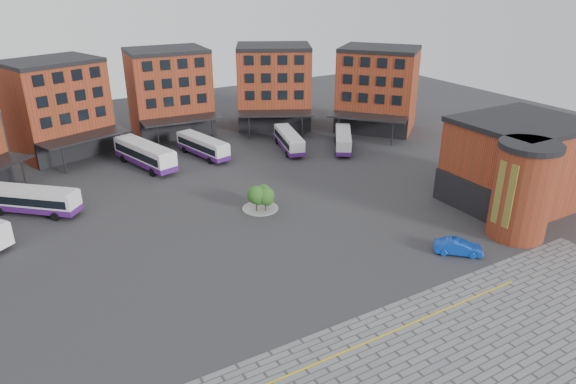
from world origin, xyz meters
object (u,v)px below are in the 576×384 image
bus_e (289,140)px  blue_car (458,247)px  tree_island (262,196)px  bus_b (32,200)px  bus_f (343,140)px  bus_c (145,154)px  bus_d (203,146)px

bus_e → blue_car: (-1.73, -37.46, -0.84)m
tree_island → bus_b: 27.18m
tree_island → bus_f: (22.07, 14.08, -0.26)m
tree_island → bus_e: size_ratio=0.40×
bus_e → bus_f: (7.77, -4.10, -0.03)m
bus_b → bus_c: bearing=-19.1°
bus_b → bus_e: (38.24, 5.31, -0.12)m
tree_island → bus_d: bearing=87.1°
bus_b → bus_f: size_ratio=1.04×
bus_b → bus_f: 46.02m
bus_b → bus_d: (25.06, 9.24, -0.07)m
bus_c → bus_b: bearing=-165.8°
bus_d → blue_car: (11.45, -41.39, -0.89)m
bus_c → bus_d: bearing=-14.9°
bus_d → bus_f: size_ratio=1.13×
bus_f → blue_car: bearing=-71.4°
bus_b → bus_e: 38.60m
tree_island → bus_b: tree_island is taller
blue_car → bus_b: bearing=89.9°
blue_car → bus_c: bearing=67.7°
bus_c → bus_d: bus_c is taller
bus_e → bus_f: bus_e is taller
bus_c → tree_island: bearing=-85.7°
bus_c → bus_f: size_ratio=1.31×
tree_island → bus_c: 23.40m
bus_d → bus_e: (13.18, -3.93, -0.04)m
bus_f → tree_island: bearing=-112.9°
tree_island → bus_d: (1.12, 22.11, -0.18)m
bus_b → bus_c: (15.99, 9.14, 0.19)m
tree_island → bus_f: tree_island is taller
bus_b → bus_f: bearing=-47.3°
bus_b → tree_island: bearing=-77.1°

